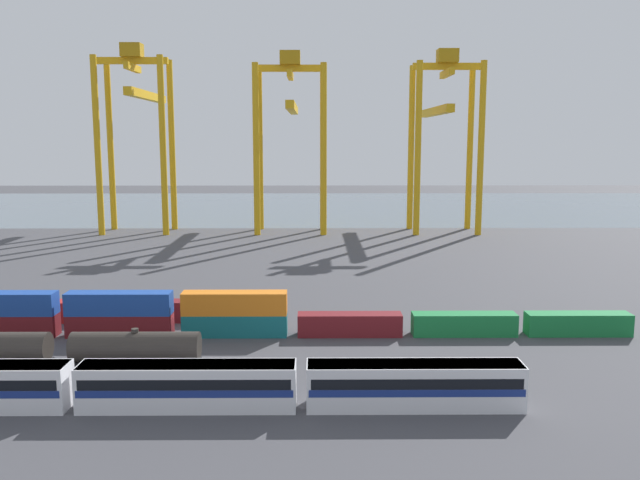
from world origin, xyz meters
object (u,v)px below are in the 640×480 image
Objects in this scene: shipping_container_12 at (98,311)px; shipping_container_8 at (464,324)px; shipping_container_5 at (235,325)px; gantry_crane_central at (291,124)px; gantry_crane_west at (138,119)px; gantry_crane_east at (443,124)px; passenger_train at (188,384)px; shipping_container_7 at (350,324)px; shipping_container_13 at (207,311)px.

shipping_container_8 is at bearing -8.00° from shipping_container_12.
gantry_crane_central reaches higher than shipping_container_5.
shipping_container_5 is at bearing 180.00° from shipping_container_8.
shipping_container_8 is (26.70, 0.00, 0.00)m from shipping_container_5.
shipping_container_5 is at bearing -92.22° from gantry_crane_central.
gantry_crane_east is at bearing 0.28° from gantry_crane_west.
passenger_train is 113.35m from gantry_crane_central.
shipping_container_5 is 0.28× the size of gantry_crane_central.
shipping_container_5 is 13.35m from shipping_container_7.
gantry_crane_central is at bearing 179.83° from gantry_crane_east.
shipping_container_7 is at bearing -19.57° from shipping_container_13.
shipping_container_8 is at bearing -55.78° from gantry_crane_west.
shipping_container_8 is 45.10m from shipping_container_12.
passenger_train reaches higher than shipping_container_5.
shipping_container_12 is 105.14m from gantry_crane_east.
shipping_container_12 is 89.79m from gantry_crane_central.
shipping_container_5 is at bearing -114.56° from gantry_crane_east.
gantry_crane_east is (75.00, 0.36, -1.29)m from gantry_crane_west.
shipping_container_13 is 0.28× the size of gantry_crane_central.
shipping_container_7 is 104.47m from gantry_crane_west.
shipping_container_5 is 1.00× the size of shipping_container_7.
shipping_container_7 is at bearing -11.34° from shipping_container_12.
gantry_crane_central is at bearing 0.72° from gantry_crane_west.
shipping_container_8 is at bearing 0.00° from shipping_container_7.
gantry_crane_west reaches higher than shipping_container_8.
shipping_container_8 is at bearing 36.47° from passenger_train.
shipping_container_7 and shipping_container_8 have the same top height.
shipping_container_7 is 93.74m from gantry_crane_central.
gantry_crane_central is at bearing 87.43° from passenger_train.
shipping_container_5 is at bearing -55.53° from shipping_container_13.
gantry_crane_west is 75.01m from gantry_crane_east.
gantry_crane_east is (45.29, 83.38, 25.08)m from shipping_container_13.
shipping_container_5 is 1.00× the size of shipping_container_13.
passenger_train is 1.31× the size of gantry_crane_central.
shipping_container_7 is at bearing 180.00° from shipping_container_8.
gantry_crane_central is (21.44, 83.49, 25.13)m from shipping_container_12.
shipping_container_12 is 0.27× the size of gantry_crane_west.
gantry_crane_west is (-29.71, 83.02, 26.37)m from shipping_container_13.
shipping_container_7 is 0.28× the size of gantry_crane_east.
shipping_container_8 is 94.19m from gantry_crane_east.
shipping_container_8 is 0.28× the size of gantry_crane_central.
shipping_container_7 is 13.35m from shipping_container_8.
passenger_train is at bearing -73.54° from gantry_crane_west.
gantry_crane_west is (-32.53, 110.14, 25.53)m from passenger_train.
shipping_container_7 is 0.27× the size of gantry_crane_west.
gantry_crane_west is 1.03× the size of gantry_crane_east.
shipping_container_7 and shipping_container_12 have the same top height.
shipping_container_5 is 19.03m from shipping_container_12.
gantry_crane_east is at bearing 80.95° from shipping_container_8.
shipping_container_5 is 0.27× the size of gantry_crane_west.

